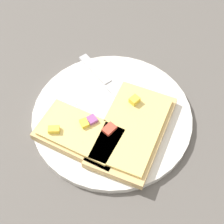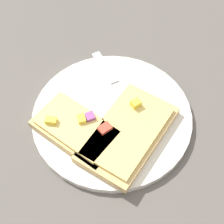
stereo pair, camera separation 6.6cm
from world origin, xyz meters
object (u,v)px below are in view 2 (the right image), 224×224
(knife, at_px, (117,87))
(pizza_slice_corner, at_px, (77,129))
(plate, at_px, (112,117))
(fork, at_px, (91,117))
(pizza_slice_main, at_px, (128,133))

(knife, bearing_deg, pizza_slice_corner, -62.44)
(plate, bearing_deg, fork, 122.49)
(fork, distance_m, pizza_slice_main, 0.07)
(knife, relative_size, pizza_slice_corner, 1.12)
(fork, xyz_separation_m, knife, (0.08, -0.02, 0.00))
(plate, xyz_separation_m, pizza_slice_main, (-0.03, -0.04, 0.02))
(knife, bearing_deg, pizza_slice_main, -17.90)
(plate, bearing_deg, pizza_slice_main, -124.74)
(pizza_slice_main, bearing_deg, knife, -138.05)
(fork, height_order, knife, knife)
(pizza_slice_main, xyz_separation_m, pizza_slice_corner, (-0.03, 0.08, 0.00))
(plate, relative_size, pizza_slice_main, 1.45)
(pizza_slice_main, bearing_deg, fork, -87.54)
(plate, height_order, pizza_slice_main, pizza_slice_main)
(plate, height_order, pizza_slice_corner, pizza_slice_corner)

